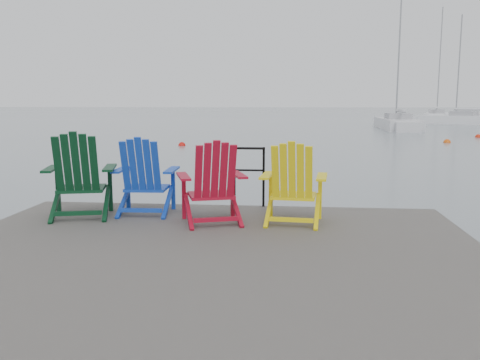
# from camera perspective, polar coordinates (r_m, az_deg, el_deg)

# --- Properties ---
(ground) EXTENTS (400.00, 400.00, 0.00)m
(ground) POSITION_cam_1_polar(r_m,az_deg,el_deg) (5.55, -3.75, -13.10)
(ground) COLOR slate
(ground) RESTS_ON ground
(dock) EXTENTS (6.00, 5.00, 1.40)m
(dock) POSITION_cam_1_polar(r_m,az_deg,el_deg) (5.43, -3.79, -9.70)
(dock) COLOR #2B2826
(dock) RESTS_ON ground
(handrail) EXTENTS (0.48, 0.04, 0.90)m
(handrail) POSITION_cam_1_polar(r_m,az_deg,el_deg) (7.62, 1.02, 1.04)
(handrail) COLOR black
(handrail) RESTS_ON dock
(chair_green) EXTENTS (1.06, 1.01, 1.15)m
(chair_green) POSITION_cam_1_polar(r_m,az_deg,el_deg) (7.20, -17.59, 0.50)
(chair_green) COLOR black
(chair_green) RESTS_ON dock
(chair_blue) EXTENTS (0.88, 0.82, 1.07)m
(chair_blue) POSITION_cam_1_polar(r_m,az_deg,el_deg) (7.20, -10.67, 0.42)
(chair_blue) COLOR #113BB2
(chair_blue) RESTS_ON dock
(chair_red) EXTENTS (1.01, 0.96, 1.07)m
(chair_red) POSITION_cam_1_polar(r_m,az_deg,el_deg) (6.54, -3.09, -0.28)
(chair_red) COLOR maroon
(chair_red) RESTS_ON dock
(chair_yellow) EXTENTS (0.90, 0.84, 1.06)m
(chair_yellow) POSITION_cam_1_polar(r_m,az_deg,el_deg) (6.55, 5.99, -0.34)
(chair_yellow) COLOR yellow
(chair_yellow) RESTS_ON dock
(sailboat_near) EXTENTS (2.75, 9.26, 12.57)m
(sailboat_near) POSITION_cam_1_polar(r_m,az_deg,el_deg) (41.44, 17.19, 6.00)
(sailboat_near) COLOR silver
(sailboat_near) RESTS_ON ground
(sailboat_mid) EXTENTS (5.09, 9.92, 13.10)m
(sailboat_mid) POSITION_cam_1_polar(r_m,az_deg,el_deg) (63.93, 21.19, 6.63)
(sailboat_mid) COLOR silver
(sailboat_mid) RESTS_ON ground
(sailboat_far) EXTENTS (6.91, 6.14, 10.30)m
(sailboat_far) POSITION_cam_1_polar(r_m,az_deg,el_deg) (52.17, 23.45, 6.16)
(sailboat_far) COLOR white
(sailboat_far) RESTS_ON ground
(buoy_a) EXTENTS (0.37, 0.37, 0.37)m
(buoy_a) POSITION_cam_1_polar(r_m,az_deg,el_deg) (28.23, 22.22, 3.91)
(buoy_a) COLOR #DD530D
(buoy_a) RESTS_ON ground
(buoy_b) EXTENTS (0.35, 0.35, 0.35)m
(buoy_b) POSITION_cam_1_polar(r_m,az_deg,el_deg) (24.47, -6.54, 3.85)
(buoy_b) COLOR red
(buoy_b) RESTS_ON ground
(buoy_c) EXTENTS (0.38, 0.38, 0.38)m
(buoy_c) POSITION_cam_1_polar(r_m,az_deg,el_deg) (33.17, 25.18, 4.35)
(buoy_c) COLOR red
(buoy_c) RESTS_ON ground
(buoy_d) EXTENTS (0.35, 0.35, 0.35)m
(buoy_d) POSITION_cam_1_polar(r_m,az_deg,el_deg) (41.99, 18.98, 5.46)
(buoy_d) COLOR #F85D0E
(buoy_d) RESTS_ON ground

